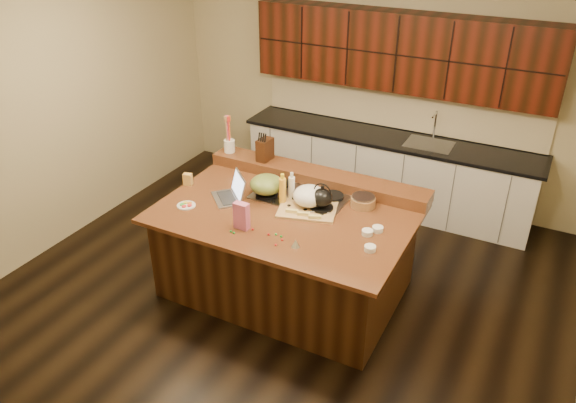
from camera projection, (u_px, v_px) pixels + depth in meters
The scene contains 32 objects.
room at pixel (285, 170), 5.13m from camera, with size 5.52×5.02×2.72m.
island at pixel (286, 251), 5.56m from camera, with size 2.40×1.60×0.92m.
back_ledge at pixel (317, 176), 5.85m from camera, with size 2.40×0.30×0.12m, color black.
cooktop at pixel (300, 196), 5.56m from camera, with size 0.92×0.52×0.05m.
back_counter at pixel (391, 132), 6.91m from camera, with size 3.70×0.66×2.40m.
kettle at pixel (322, 198), 5.28m from camera, with size 0.20×0.20×0.18m, color black.
green_bowl at pixel (267, 184), 5.52m from camera, with size 0.33×0.33×0.18m, color #5A6E2C.
laptop at pixel (232, 192), 5.53m from camera, with size 0.45×0.45×0.25m.
oil_bottle at pixel (283, 191), 5.40m from camera, with size 0.07×0.07×0.27m, color gold.
vinegar_bottle at pixel (292, 189), 5.47m from camera, with size 0.06×0.06×0.25m, color silver.
wooden_tray at pixel (309, 199), 5.34m from camera, with size 0.63×0.52×0.22m.
ramekin_a at pixel (370, 248), 4.74m from camera, with size 0.10×0.10×0.04m, color white.
ramekin_b at pixel (378, 229), 5.01m from camera, with size 0.10×0.10×0.04m, color white.
ramekin_c at pixel (367, 232), 4.96m from camera, with size 0.10×0.10×0.04m, color white.
strainer_bowl at pixel (363, 202), 5.40m from camera, with size 0.24×0.24×0.09m, color #996B3F.
kitchen_timer at pixel (296, 243), 4.79m from camera, with size 0.08×0.08×0.07m, color silver.
pink_bag at pixel (242, 216), 5.01m from camera, with size 0.14×0.07×0.26m, color #C95E8B.
candy_plate at pixel (186, 205), 5.42m from camera, with size 0.18×0.18×0.01m, color white.
package_box at pixel (188, 179), 5.78m from camera, with size 0.09×0.06×0.12m, color gold.
utensil_crock at pixel (229, 146), 6.22m from camera, with size 0.12×0.12×0.14m, color white.
knife_block at pixel (265, 150), 6.01m from camera, with size 0.12×0.19×0.24m, color black.
gumdrop_0 at pixel (245, 223), 5.12m from camera, with size 0.02×0.02×0.02m, color red.
gumdrop_1 at pixel (234, 233), 4.98m from camera, with size 0.02×0.02×0.02m, color #198C26.
gumdrop_2 at pixel (269, 234), 4.96m from camera, with size 0.02×0.02×0.02m, color red.
gumdrop_3 at pixel (281, 236), 4.93m from camera, with size 0.02×0.02×0.02m, color #198C26.
gumdrop_4 at pixel (253, 229), 5.03m from camera, with size 0.02×0.02×0.02m, color red.
gumdrop_5 at pixel (231, 231), 5.00m from camera, with size 0.02×0.02×0.02m, color #198C26.
gumdrop_6 at pixel (240, 224), 5.11m from camera, with size 0.02×0.02×0.02m, color red.
gumdrop_7 at pixel (276, 234), 4.96m from camera, with size 0.02×0.02×0.02m, color #198C26.
gumdrop_8 at pixel (276, 245), 4.81m from camera, with size 0.02×0.02×0.02m, color red.
gumdrop_9 at pixel (242, 226), 5.08m from camera, with size 0.02×0.02×0.02m, color #198C26.
gumdrop_10 at pixel (282, 240), 4.88m from camera, with size 0.02×0.02×0.02m, color red.
Camera 1 is at (2.15, -4.09, 3.60)m, focal length 35.00 mm.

